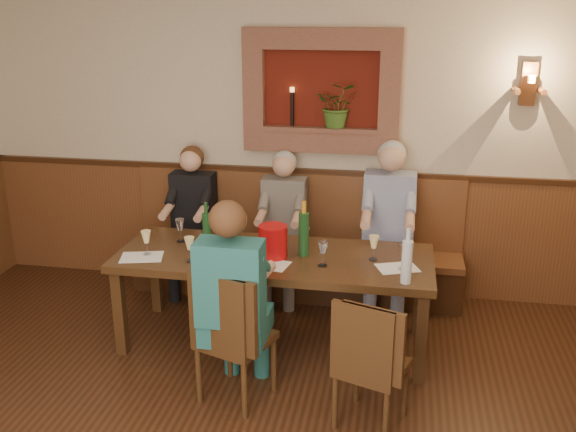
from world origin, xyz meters
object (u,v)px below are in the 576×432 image
bench (294,260)px  spittoon_bucket (273,241)px  wine_bottle_green_b (207,229)px  person_bench_right (387,240)px  water_bottle (407,261)px  dining_table (274,264)px  person_bench_mid (283,240)px  chair_near_right (370,388)px  person_chair_front (235,318)px  chair_near_left (235,361)px  wine_bottle_green_a (304,233)px  person_bench_left (192,234)px

bench → spittoon_bucket: 1.13m
bench → wine_bottle_green_b: (-0.55, -0.86, 0.57)m
person_bench_right → water_bottle: size_ratio=3.77×
person_bench_right → water_bottle: 1.23m
dining_table → person_bench_mid: person_bench_mid is taller
chair_near_right → wine_bottle_green_b: 1.80m
spittoon_bucket → wine_bottle_green_b: size_ratio=0.69×
person_chair_front → dining_table: bearing=82.1°
chair_near_left → wine_bottle_green_a: 1.10m
bench → wine_bottle_green_b: size_ratio=8.32×
person_bench_left → dining_table: bearing=-41.8°
bench → water_bottle: (0.99, -1.29, 0.58)m
person_bench_left → person_chair_front: 1.82m
person_bench_right → person_chair_front: bearing=-120.3°
chair_near_left → person_bench_left: size_ratio=0.71×
chair_near_left → person_bench_right: person_bench_right is taller
wine_bottle_green_a → wine_bottle_green_b: size_ratio=1.19×
person_chair_front → water_bottle: (1.10, 0.43, 0.32)m
wine_bottle_green_a → spittoon_bucket: bearing=-161.3°
dining_table → bench: 1.01m
bench → person_bench_left: person_bench_left is taller
chair_near_right → person_bench_mid: 1.99m
person_bench_mid → water_bottle: bearing=-47.7°
person_bench_mid → person_chair_front: size_ratio=0.94×
wine_bottle_green_a → water_bottle: size_ratio=1.09×
dining_table → person_bench_mid: size_ratio=1.78×
person_bench_mid → chair_near_right: bearing=-63.1°
person_bench_right → spittoon_bucket: bearing=-133.4°
chair_near_left → person_bench_left: 1.85m
dining_table → wine_bottle_green_a: size_ratio=5.61×
person_bench_left → water_bottle: 2.29m
spittoon_bucket → water_bottle: water_bottle is taller
spittoon_bucket → water_bottle: 1.03m
chair_near_left → person_bench_right: (0.95, 1.62, 0.33)m
person_bench_left → spittoon_bucket: (0.94, -0.88, 0.31)m
water_bottle → dining_table: bearing=160.7°
dining_table → chair_near_right: (0.80, -0.92, -0.41)m
chair_near_left → person_bench_mid: bearing=108.8°
dining_table → chair_near_right: chair_near_right is taller
person_bench_left → person_bench_right: size_ratio=0.92×
bench → wine_bottle_green_a: size_ratio=7.01×
water_bottle → bench: bearing=127.5°
person_chair_front → spittoon_bucket: size_ratio=5.81×
wine_bottle_green_b → spittoon_bucket: bearing=-12.9°
person_chair_front → wine_bottle_green_a: bearing=67.7°
chair_near_left → spittoon_bucket: (0.12, 0.74, 0.59)m
person_chair_front → wine_bottle_green_a: 0.93m
spittoon_bucket → person_bench_mid: bearing=96.0°
chair_near_right → wine_bottle_green_b: size_ratio=2.49×
bench → person_chair_front: person_chair_front is taller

